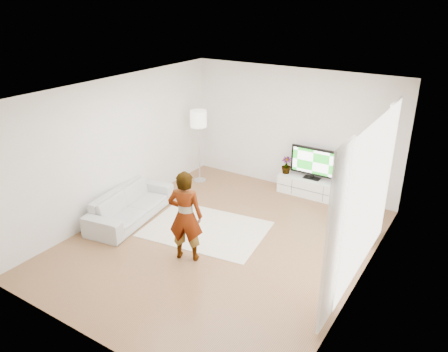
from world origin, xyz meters
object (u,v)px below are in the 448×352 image
Objects in this scene: rug at (206,229)px; player at (185,216)px; television at (313,162)px; floor_lamp at (198,122)px; sofa at (131,205)px; media_console at (311,187)px.

rug is 1.32m from player.
television is 2.79m from floor_lamp.
player reaches higher than television.
television is at bearing -50.67° from sofa.
rug is (-1.13, -2.54, -0.20)m from media_console.
rug is 1.63m from sofa.
sofa reaches higher than media_console.
media_console is 0.65× the size of rug.
rug is at bearing -113.77° from television.
sofa is at bearing -131.65° from television.
sofa is 1.19× the size of floor_lamp.
media_console is at bearing -90.00° from television.
sofa reaches higher than rug.
media_console is at bearing 13.65° from floor_lamp.
sofa is at bearing -37.51° from player.
television is at bearing 66.23° from rug.
player is 0.77× the size of sofa.
sofa is (-1.83, 0.55, -0.52)m from player.
player is 3.46m from floor_lamp.
television reaches higher than rug.
player is (-0.84, -3.53, 0.61)m from media_console.
player is at bearing -103.32° from television.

